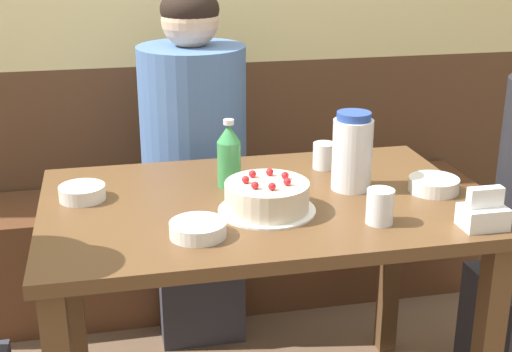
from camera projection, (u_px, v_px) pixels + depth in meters
bench_seat at (216, 246)px, 2.88m from camera, size 2.13×0.38×0.45m
dining_table at (260, 237)px, 1.98m from camera, size 1.18×0.75×0.75m
birthday_cake at (267, 197)px, 1.85m from camera, size 0.26×0.26×0.10m
water_pitcher at (352, 152)px, 1.98m from camera, size 0.11×0.11×0.22m
soju_bottle at (229, 155)px, 2.01m from camera, size 0.07×0.07×0.20m
napkin_holder at (483, 213)px, 1.75m from camera, size 0.11×0.08×0.11m
bowl_soup_white at (434, 185)px, 1.99m from camera, size 0.14×0.14×0.04m
bowl_rice_small at (82, 193)px, 1.93m from camera, size 0.13×0.13×0.04m
bowl_side_dish at (198, 229)px, 1.71m from camera, size 0.14×0.14×0.04m
glass_water_tall at (380, 206)px, 1.77m from camera, size 0.07×0.07×0.09m
glass_tumbler_short at (324, 156)px, 2.17m from camera, size 0.07×0.07×0.08m
person_teal_shirt at (195, 170)px, 2.55m from camera, size 0.37×0.37×1.26m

